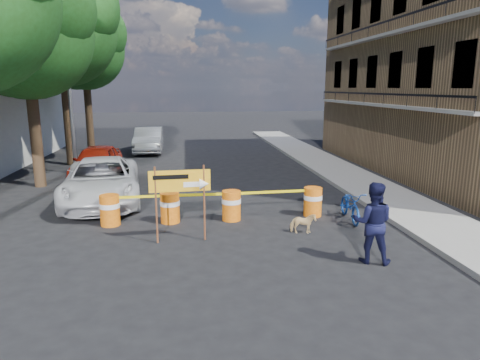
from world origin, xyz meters
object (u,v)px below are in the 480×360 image
object	(u,v)px
barrel_mid_left	(170,207)
sedan_silver	(149,140)
pedestrian	(373,223)
dog	(303,223)
barrel_mid_right	(231,205)
suv_white	(102,181)
detour_sign	(188,186)
barrel_far_right	(313,201)
barrel_far_left	(110,210)
sedan_red	(97,162)
bicycle	(351,192)

from	to	relation	value
barrel_mid_left	sedan_silver	xyz separation A→B (m)	(-1.70, 14.47, 0.29)
pedestrian	dog	world-z (taller)	pedestrian
barrel_mid_right	suv_white	distance (m)	5.01
suv_white	sedan_silver	world-z (taller)	sedan_silver
barrel_mid_left	barrel_mid_right	size ratio (longest dim) A/B	1.00
dog	detour_sign	bearing A→B (deg)	101.78
barrel_far_right	barrel_far_left	bearing A→B (deg)	-178.65
barrel_far_right	dog	xyz separation A→B (m)	(-0.75, -1.59, -0.18)
detour_sign	dog	xyz separation A→B (m)	(3.09, 0.17, -1.19)
pedestrian	barrel_mid_right	bearing A→B (deg)	-28.65
barrel_mid_right	barrel_mid_left	bearing A→B (deg)	179.77
barrel_far_right	sedan_red	size ratio (longest dim) A/B	0.21
barrel_mid_left	dog	world-z (taller)	barrel_mid_left
sedan_silver	sedan_red	bearing A→B (deg)	-102.83
barrel_far_right	sedan_red	world-z (taller)	sedan_red
barrel_far_right	bicycle	bearing A→B (deg)	-31.09
detour_sign	suv_white	bearing A→B (deg)	120.98
bicycle	sedan_red	world-z (taller)	bicycle
bicycle	detour_sign	bearing A→B (deg)	-161.46
detour_sign	dog	size ratio (longest dim) A/B	2.93
dog	suv_white	bearing A→B (deg)	64.22
pedestrian	dog	bearing A→B (deg)	-40.99
dog	sedan_red	size ratio (longest dim) A/B	0.16
barrel_far_left	suv_white	bearing A→B (deg)	104.43
detour_sign	pedestrian	distance (m)	4.56
sedan_red	pedestrian	bearing A→B (deg)	-49.82
barrel_mid_left	sedan_red	xyz separation A→B (m)	(-3.35, 6.82, 0.26)
barrel_mid_left	sedan_red	world-z (taller)	sedan_red
sedan_red	sedan_silver	world-z (taller)	sedan_silver
suv_white	sedan_red	distance (m)	4.28
detour_sign	sedan_red	world-z (taller)	detour_sign
detour_sign	bicycle	bearing A→B (deg)	10.04
pedestrian	sedan_red	world-z (taller)	pedestrian
barrel_far_left	detour_sign	distance (m)	2.96
suv_white	barrel_mid_left	bearing A→B (deg)	-54.27
barrel_far_left	bicycle	world-z (taller)	bicycle
bicycle	suv_white	distance (m)	8.40
sedan_silver	dog	bearing A→B (deg)	-72.13
sedan_red	sedan_silver	distance (m)	7.83
barrel_far_right	detour_sign	size ratio (longest dim) A/B	0.45
barrel_far_right	bicycle	size ratio (longest dim) A/B	0.51
barrel_far_right	sedan_red	xyz separation A→B (m)	(-7.74, 6.72, 0.26)
barrel_mid_right	suv_white	xyz separation A→B (m)	(-4.24, 2.65, 0.28)
sedan_silver	barrel_mid_left	bearing A→B (deg)	-83.92
detour_sign	suv_white	size ratio (longest dim) A/B	0.37
barrel_far_right	suv_white	world-z (taller)	suv_white
suv_white	sedan_silver	bearing A→B (deg)	79.90
sedan_silver	barrel_mid_right	bearing A→B (deg)	-76.92
barrel_far_right	bicycle	xyz separation A→B (m)	(0.99, -0.60, 0.41)
barrel_mid_right	dog	xyz separation A→B (m)	(1.81, -1.48, -0.18)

